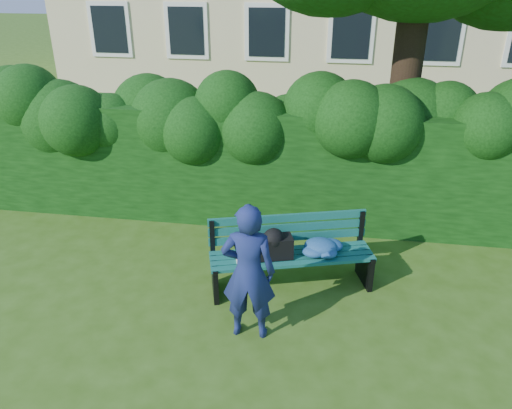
# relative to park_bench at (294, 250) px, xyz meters

# --- Properties ---
(ground) EXTENTS (80.00, 80.00, 0.00)m
(ground) POSITION_rel_park_bench_xyz_m (-0.53, -0.29, -0.51)
(ground) COLOR #345714
(ground) RESTS_ON ground
(hedge) EXTENTS (10.00, 1.00, 1.80)m
(hedge) POSITION_rel_park_bench_xyz_m (-0.53, 1.91, 0.39)
(hedge) COLOR black
(hedge) RESTS_ON ground
(park_bench) EXTENTS (2.07, 1.12, 0.89)m
(park_bench) POSITION_rel_park_bench_xyz_m (0.00, 0.00, 0.00)
(park_bench) COLOR #115747
(park_bench) RESTS_ON ground
(man_reading) EXTENTS (0.59, 0.40, 1.57)m
(man_reading) POSITION_rel_park_bench_xyz_m (-0.40, -1.00, 0.28)
(man_reading) COLOR navy
(man_reading) RESTS_ON ground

